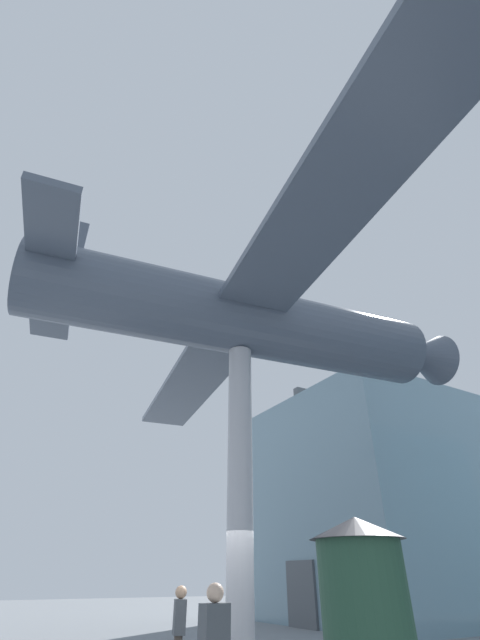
{
  "coord_description": "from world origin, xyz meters",
  "views": [
    {
      "loc": [
        8.4,
        -4.82,
        1.69
      ],
      "look_at": [
        0.0,
        0.0,
        7.54
      ],
      "focal_mm": 24.0,
      "sensor_mm": 36.0,
      "label": 1
    }
  ],
  "objects": [
    {
      "name": "glass_pavilion_left",
      "position": [
        -7.94,
        14.94,
        4.71
      ],
      "size": [
        9.87,
        15.11,
        9.99
      ],
      "color": "#7593A3",
      "rests_on": "ground_plane"
    },
    {
      "name": "visitor_second",
      "position": [
        -1.01,
        -0.79,
        0.88
      ],
      "size": [
        0.45,
        0.33,
        1.56
      ],
      "rotation": [
        0.0,
        0.0,
        2.83
      ],
      "color": "#4C4238",
      "rests_on": "ground_plane"
    },
    {
      "name": "support_pylon_central",
      "position": [
        0.0,
        0.0,
        3.31
      ],
      "size": [
        0.55,
        0.55,
        6.61
      ],
      "color": "#B7B7BC",
      "rests_on": "ground_plane"
    },
    {
      "name": "suspended_airplane",
      "position": [
        0.04,
        0.3,
        7.55
      ],
      "size": [
        18.58,
        12.65,
        2.83
      ],
      "rotation": [
        0.0,
        0.0,
        -0.15
      ],
      "color": "#4C5666",
      "rests_on": "support_pylon_central"
    }
  ]
}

